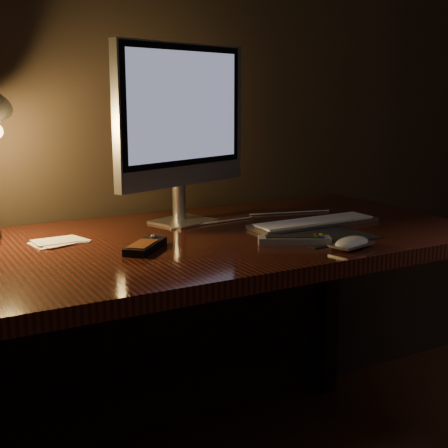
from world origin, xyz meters
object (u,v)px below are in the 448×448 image
media_remote (145,246)px  tv_remote (294,240)px  keyboard (314,223)px  mouse (352,245)px  monitor (183,119)px  desk (172,279)px

media_remote → tv_remote: bearing=-65.6°
keyboard → mouse: (-0.09, -0.27, 0.00)m
monitor → keyboard: bearing=-53.9°
desk → media_remote: 0.23m
monitor → media_remote: size_ratio=3.46×
keyboard → tv_remote: bearing=-139.9°
mouse → tv_remote: (-0.09, 0.11, -0.00)m
tv_remote → media_remote: bearing=-171.0°
monitor → media_remote: (-0.22, -0.24, -0.29)m
monitor → media_remote: 0.43m
mouse → keyboard: bearing=57.2°
desk → tv_remote: 0.37m
mouse → media_remote: media_remote is taller
desk → media_remote: bearing=-133.3°
tv_remote → keyboard: bearing=69.8°
keyboard → desk: bearing=164.5°
media_remote → tv_remote: 0.37m
desk → keyboard: size_ratio=4.09×
monitor → keyboard: size_ratio=1.28×
monitor → mouse: size_ratio=4.54×
desk → tv_remote: size_ratio=8.99×
monitor → desk: bearing=-149.9°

